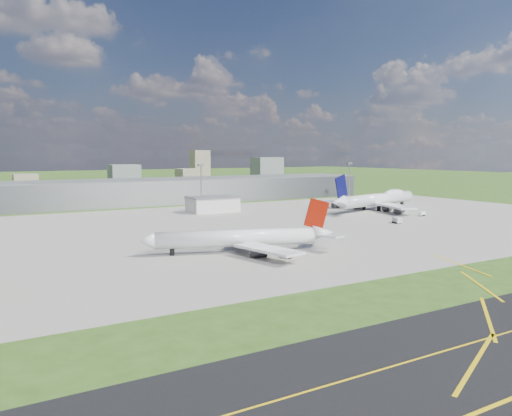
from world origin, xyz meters
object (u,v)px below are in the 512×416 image
airliner_blue_quad (378,199)px  tug_yellow (289,255)px  van_white_far (422,214)px  van_white_near (397,221)px  airliner_red_twin (244,238)px

airliner_blue_quad → tug_yellow: bearing=-158.1°
van_white_far → van_white_near: bearing=-168.1°
van_white_near → van_white_far: van_white_near is taller
airliner_blue_quad → van_white_near: 57.93m
van_white_far → airliner_blue_quad: bearing=75.5°
airliner_red_twin → van_white_far: 130.07m
van_white_far → airliner_red_twin: bearing=-174.4°
van_white_far → tug_yellow: bearing=-167.3°
airliner_blue_quad → tug_yellow: 145.97m
tug_yellow → van_white_near: van_white_near is taller
van_white_near → van_white_far: bearing=-50.5°
tug_yellow → van_white_far: van_white_far is taller
airliner_red_twin → airliner_blue_quad: airliner_blue_quad is taller
airliner_red_twin → airliner_blue_quad: bearing=-132.7°
airliner_red_twin → tug_yellow: airliner_red_twin is taller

